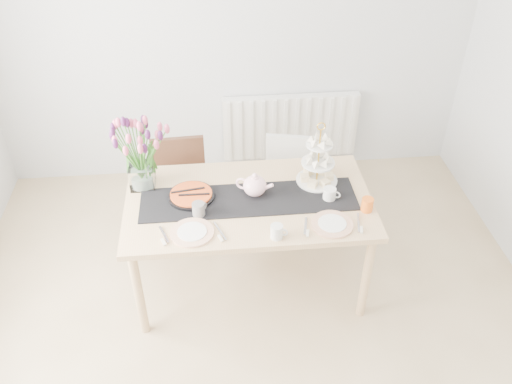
{
  "coord_description": "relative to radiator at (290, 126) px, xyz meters",
  "views": [
    {
      "loc": [
        -0.21,
        -1.95,
        2.93
      ],
      "look_at": [
        0.05,
        0.74,
        0.85
      ],
      "focal_mm": 38.0,
      "sensor_mm": 36.0,
      "label": 1
    }
  ],
  "objects": [
    {
      "name": "cake_stand",
      "position": [
        -0.02,
        -1.24,
        0.42
      ],
      "size": [
        0.28,
        0.28,
        0.41
      ],
      "rotation": [
        0.0,
        0.0,
        0.35
      ],
      "color": "gold",
      "rests_on": "dining_table"
    },
    {
      "name": "radiator",
      "position": [
        0.0,
        0.0,
        0.0
      ],
      "size": [
        1.2,
        0.08,
        0.6
      ],
      "primitive_type": "cube",
      "color": "white",
      "rests_on": "room_shell"
    },
    {
      "name": "tulip_vase",
      "position": [
        -1.18,
        -1.17,
        0.62
      ],
      "size": [
        0.59,
        0.59,
        0.5
      ],
      "rotation": [
        0.0,
        0.0,
        -0.37
      ],
      "color": "silver",
      "rests_on": "dining_table"
    },
    {
      "name": "table_runner",
      "position": [
        -0.49,
        -1.4,
        0.3
      ],
      "size": [
        1.4,
        0.35,
        0.01
      ],
      "primitive_type": "cube",
      "color": "black",
      "rests_on": "dining_table"
    },
    {
      "name": "room_shell",
      "position": [
        -0.5,
        -2.19,
        0.85
      ],
      "size": [
        4.5,
        4.5,
        4.5
      ],
      "color": "tan",
      "rests_on": "ground"
    },
    {
      "name": "plate_right",
      "position": [
        -0.0,
        -1.69,
        0.31
      ],
      "size": [
        0.31,
        0.31,
        0.01
      ],
      "primitive_type": "cylinder",
      "rotation": [
        0.0,
        0.0,
        -0.22
      ],
      "color": "silver",
      "rests_on": "dining_table"
    },
    {
      "name": "dining_table",
      "position": [
        -0.49,
        -1.4,
        0.22
      ],
      "size": [
        1.6,
        0.9,
        0.75
      ],
      "color": "tan",
      "rests_on": "ground"
    },
    {
      "name": "chair_white",
      "position": [
        -0.13,
        -0.78,
        -0.0
      ],
      "size": [
        0.46,
        0.46,
        0.78
      ],
      "rotation": [
        0.0,
        0.0,
        -0.21
      ],
      "color": "silver",
      "rests_on": "ground"
    },
    {
      "name": "teapot",
      "position": [
        -0.45,
        -1.35,
        0.38
      ],
      "size": [
        0.3,
        0.28,
        0.16
      ],
      "primitive_type": null,
      "rotation": [
        0.0,
        0.0,
        -0.39
      ],
      "color": "white",
      "rests_on": "dining_table"
    },
    {
      "name": "plate_left",
      "position": [
        -0.86,
        -1.69,
        0.31
      ],
      "size": [
        0.34,
        0.34,
        0.01
      ],
      "primitive_type": "cylinder",
      "rotation": [
        0.0,
        0.0,
        0.37
      ],
      "color": "white",
      "rests_on": "dining_table"
    },
    {
      "name": "mug_white",
      "position": [
        -0.36,
        -1.77,
        0.34
      ],
      "size": [
        0.09,
        0.09,
        0.09
      ],
      "primitive_type": "cylinder",
      "rotation": [
        0.0,
        0.0,
        -0.27
      ],
      "color": "silver",
      "rests_on": "dining_table"
    },
    {
      "name": "mug_grey",
      "position": [
        -0.81,
        -1.52,
        0.35
      ],
      "size": [
        0.11,
        0.11,
        0.09
      ],
      "primitive_type": "cylinder",
      "rotation": [
        0.0,
        0.0,
        0.76
      ],
      "color": "slate",
      "rests_on": "dining_table"
    },
    {
      "name": "cream_jug",
      "position": [
        0.03,
        -1.44,
        0.34
      ],
      "size": [
        0.11,
        0.11,
        0.08
      ],
      "primitive_type": "cylinder",
      "rotation": [
        0.0,
        0.0,
        -0.42
      ],
      "color": "silver",
      "rests_on": "dining_table"
    },
    {
      "name": "chair_brown",
      "position": [
        -0.96,
        -0.79,
        0.02
      ],
      "size": [
        0.42,
        0.42,
        0.81
      ],
      "rotation": [
        0.0,
        0.0,
        0.05
      ],
      "color": "#361F13",
      "rests_on": "ground"
    },
    {
      "name": "mug_orange",
      "position": [
        0.24,
        -1.57,
        0.34
      ],
      "size": [
        0.11,
        0.11,
        0.09
      ],
      "primitive_type": "cylinder",
      "rotation": [
        0.0,
        0.0,
        0.95
      ],
      "color": "orange",
      "rests_on": "dining_table"
    },
    {
      "name": "tart_tin",
      "position": [
        -0.86,
        -1.34,
        0.32
      ],
      "size": [
        0.31,
        0.31,
        0.04
      ],
      "rotation": [
        0.0,
        0.0,
        -0.28
      ],
      "color": "black",
      "rests_on": "dining_table"
    }
  ]
}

